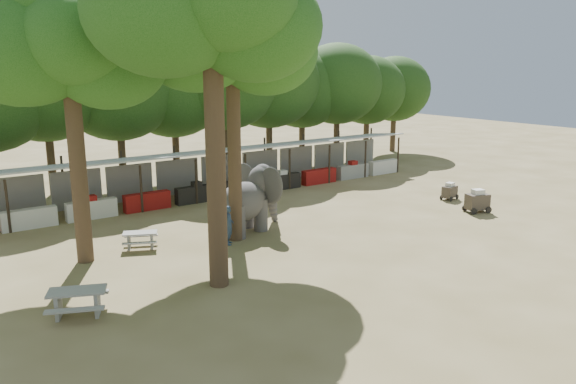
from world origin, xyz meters
TOP-DOWN VIEW (x-y plane):
  - ground at (0.00, 0.00)m, footprint 100.00×100.00m
  - vendor_stalls at (-0.00, 13.84)m, footprint 28.00×2.99m
  - yard_tree_left at (-9.13, 7.19)m, footprint 7.10×6.90m
  - yard_tree_center at (-6.13, 2.19)m, footprint 7.10×6.90m
  - yard_tree_back at (-3.13, 6.19)m, footprint 7.10×6.90m
  - backdrop_trees at (0.00, 19.00)m, footprint 46.46×5.95m
  - elephant at (-1.81, 6.83)m, footprint 3.90×2.86m
  - handler at (-3.55, 5.63)m, footprint 0.64×0.71m
  - picnic_table_near at (-10.56, 2.30)m, footprint 2.10×2.02m
  - picnic_table_far at (-6.73, 7.26)m, footprint 1.73×1.67m
  - cart_front at (9.16, 2.87)m, footprint 1.39×1.12m
  - cart_back at (10.22, 5.43)m, footprint 1.08×0.82m

SIDE VIEW (x-z plane):
  - ground at x=0.00m, z-range 0.00..0.00m
  - picnic_table_far at x=-6.73m, z-range 0.10..0.78m
  - cart_back at x=10.22m, z-range -0.01..0.94m
  - picnic_table_near at x=-10.56m, z-range 0.13..0.95m
  - cart_front at x=9.16m, z-range -0.01..1.17m
  - handler at x=-3.55m, z-range 0.00..1.64m
  - vendor_stalls at x=0.00m, z-range -0.22..2.58m
  - elephant at x=-1.81m, z-range 0.00..2.89m
  - backdrop_trees at x=0.00m, z-range 1.35..9.68m
  - yard_tree_left at x=-9.13m, z-range 2.69..13.71m
  - yard_tree_back at x=-3.13m, z-range 2.86..14.22m
  - yard_tree_center at x=-6.13m, z-range 3.19..15.23m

